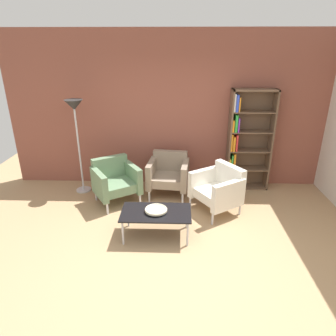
{
  "coord_description": "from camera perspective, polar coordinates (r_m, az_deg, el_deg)",
  "views": [
    {
      "loc": [
        0.03,
        -3.19,
        2.6
      ],
      "look_at": [
        -0.11,
        0.84,
        0.95
      ],
      "focal_mm": 31.99,
      "sensor_mm": 36.0,
      "label": 1
    }
  ],
  "objects": [
    {
      "name": "bookshelf_tall",
      "position": [
        5.83,
        14.51,
        4.94
      ],
      "size": [
        0.8,
        0.3,
        1.9
      ],
      "color": "brown",
      "rests_on": "ground_plane"
    },
    {
      "name": "armchair_corner_red",
      "position": [
        5.03,
        9.64,
        -3.81
      ],
      "size": [
        0.93,
        0.94,
        0.78
      ],
      "rotation": [
        0.0,
        0.0,
        -0.99
      ],
      "color": "white",
      "rests_on": "ground_plane"
    },
    {
      "name": "floor_lamp_torchiere",
      "position": [
        5.58,
        -17.28,
        9.37
      ],
      "size": [
        0.32,
        0.32,
        1.74
      ],
      "color": "silver",
      "rests_on": "ground_plane"
    },
    {
      "name": "armchair_spare_guest",
      "position": [
        5.33,
        -10.03,
        -2.28
      ],
      "size": [
        0.94,
        0.92,
        0.78
      ],
      "rotation": [
        0.0,
        0.0,
        0.57
      ],
      "color": "slate",
      "rests_on": "ground_plane"
    },
    {
      "name": "coffee_table_low",
      "position": [
        4.34,
        -2.29,
        -8.7
      ],
      "size": [
        1.0,
        0.56,
        0.4
      ],
      "color": "black",
      "rests_on": "ground_plane"
    },
    {
      "name": "ground_plane",
      "position": [
        4.11,
        1.15,
        -16.94
      ],
      "size": [
        8.32,
        8.32,
        0.0
      ],
      "primitive_type": "plane",
      "color": "tan"
    },
    {
      "name": "decorative_bowl",
      "position": [
        4.31,
        -2.3,
        -7.94
      ],
      "size": [
        0.32,
        0.32,
        0.05
      ],
      "color": "beige",
      "rests_on": "coffee_table_low"
    },
    {
      "name": "brick_back_panel",
      "position": [
        5.76,
        1.63,
        10.74
      ],
      "size": [
        6.4,
        0.12,
        2.9
      ],
      "primitive_type": "cube",
      "color": "brown",
      "rests_on": "ground_plane"
    },
    {
      "name": "armchair_by_bookshelf",
      "position": [
        5.52,
        0.12,
        -1.06
      ],
      "size": [
        0.79,
        0.73,
        0.78
      ],
      "rotation": [
        0.0,
        0.0,
        -0.11
      ],
      "color": "gray",
      "rests_on": "ground_plane"
    }
  ]
}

